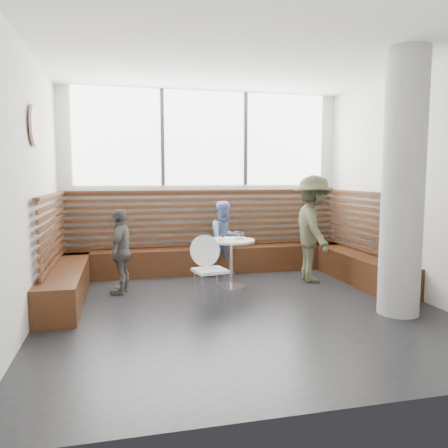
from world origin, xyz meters
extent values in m
cube|color=silver|center=(0.00, 0.00, 1.60)|extent=(5.00, 5.00, 3.20)
cube|color=black|center=(0.00, 0.00, 0.00)|extent=(5.00, 5.00, 0.01)
cube|color=white|center=(0.00, 0.00, 3.20)|extent=(5.00, 5.00, 0.01)
cube|color=white|center=(0.00, 2.48, 2.38)|extent=(4.50, 0.02, 1.65)
cube|color=#3F3F42|center=(-0.75, 2.46, 2.38)|extent=(0.06, 0.04, 1.65)
cube|color=#3F3F42|center=(0.75, 2.46, 2.38)|extent=(0.06, 0.04, 1.65)
cube|color=#381D0E|center=(0.00, 2.25, 0.23)|extent=(5.00, 0.50, 0.45)
cube|color=#381D0E|center=(-2.25, 1.25, 0.23)|extent=(0.50, 2.50, 0.45)
cube|color=#381D0E|center=(2.25, 1.25, 0.23)|extent=(0.50, 2.50, 0.45)
cube|color=#3C1F0F|center=(0.00, 2.42, 0.95)|extent=(4.88, 0.08, 0.98)
cube|color=#3C1F0F|center=(-2.42, 1.25, 0.95)|extent=(0.08, 2.38, 0.98)
cube|color=#3C1F0F|center=(2.42, 1.25, 0.95)|extent=(0.08, 2.38, 0.98)
cylinder|color=gray|center=(1.85, -0.60, 1.60)|extent=(0.50, 0.50, 3.20)
cylinder|color=white|center=(-2.46, 0.40, 2.30)|extent=(0.03, 0.50, 0.50)
cylinder|color=silver|center=(0.14, 1.13, 0.01)|extent=(0.45, 0.45, 0.02)
cylinder|color=silver|center=(0.14, 1.13, 0.37)|extent=(0.07, 0.07, 0.71)
cylinder|color=#B7B7BA|center=(0.14, 1.13, 0.73)|extent=(0.72, 0.72, 0.03)
cube|color=white|center=(-0.34, 0.39, 0.44)|extent=(0.41, 0.39, 0.04)
cylinder|color=white|center=(-0.34, 0.57, 0.69)|extent=(0.43, 0.10, 0.43)
cylinder|color=silver|center=(-0.50, 0.25, 0.21)|extent=(0.02, 0.02, 0.42)
cylinder|color=silver|center=(-0.17, 0.25, 0.21)|extent=(0.02, 0.02, 0.42)
cylinder|color=silver|center=(-0.50, 0.54, 0.21)|extent=(0.02, 0.02, 0.42)
cylinder|color=silver|center=(-0.17, 0.54, 0.21)|extent=(0.02, 0.02, 0.42)
imported|color=#40422C|center=(1.53, 1.23, 0.86)|extent=(0.78, 1.19, 1.72)
imported|color=#728DC6|center=(0.24, 1.95, 0.64)|extent=(0.75, 0.67, 1.29)
imported|color=#5A5551|center=(-1.49, 1.18, 0.62)|extent=(0.50, 0.78, 1.24)
cylinder|color=white|center=(0.05, 1.21, 0.75)|extent=(0.18, 0.18, 0.01)
cylinder|color=white|center=(0.24, 1.26, 0.75)|extent=(0.21, 0.21, 0.01)
cylinder|color=white|center=(-0.04, 1.03, 0.80)|extent=(0.08, 0.08, 0.12)
cylinder|color=white|center=(0.24, 1.09, 0.80)|extent=(0.07, 0.07, 0.11)
cylinder|color=white|center=(0.33, 1.19, 0.79)|extent=(0.07, 0.07, 0.10)
cube|color=#A5C64C|center=(0.15, 1.00, 0.74)|extent=(0.24, 0.19, 0.00)
camera|label=1|loc=(-1.49, -5.25, 1.70)|focal=35.00mm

